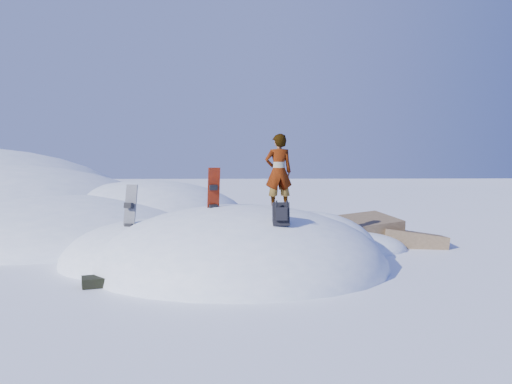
{
  "coord_description": "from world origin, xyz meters",
  "views": [
    {
      "loc": [
        -0.06,
        -11.69,
        2.53
      ],
      "look_at": [
        0.39,
        0.3,
        1.79
      ],
      "focal_mm": 35.0,
      "sensor_mm": 36.0,
      "label": 1
    }
  ],
  "objects_px": {
    "snowboard_dark": "(129,218)",
    "person": "(279,172)",
    "backpack": "(281,214)",
    "snowboard_red": "(213,200)"
  },
  "relations": [
    {
      "from": "snowboard_dark",
      "to": "person",
      "type": "xyz_separation_m",
      "value": [
        3.54,
        0.45,
        1.08
      ]
    },
    {
      "from": "snowboard_dark",
      "to": "backpack",
      "type": "distance_m",
      "value": 3.76
    },
    {
      "from": "snowboard_red",
      "to": "person",
      "type": "height_order",
      "value": "person"
    },
    {
      "from": "person",
      "to": "snowboard_dark",
      "type": "bearing_deg",
      "value": -2.08
    },
    {
      "from": "snowboard_red",
      "to": "backpack",
      "type": "height_order",
      "value": "snowboard_red"
    },
    {
      "from": "snowboard_red",
      "to": "snowboard_dark",
      "type": "height_order",
      "value": "snowboard_red"
    },
    {
      "from": "snowboard_red",
      "to": "snowboard_dark",
      "type": "bearing_deg",
      "value": 151.29
    },
    {
      "from": "snowboard_red",
      "to": "backpack",
      "type": "bearing_deg",
      "value": -64.46
    },
    {
      "from": "snowboard_dark",
      "to": "person",
      "type": "relative_size",
      "value": 0.87
    },
    {
      "from": "snowboard_dark",
      "to": "person",
      "type": "height_order",
      "value": "person"
    }
  ]
}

